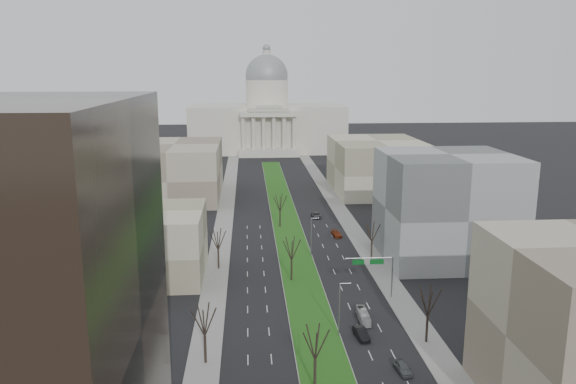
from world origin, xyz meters
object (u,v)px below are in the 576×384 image
car_black (361,333)px  car_grey_far (316,215)px  box_van (363,316)px  car_red (336,234)px  car_grey_near (403,367)px

car_black → car_grey_far: size_ratio=0.90×
box_van → car_grey_far: bearing=91.3°
car_red → box_van: box_van is taller
car_black → car_red: car_black is taller
box_van → car_red: bearing=87.9°
car_grey_far → box_van: box_van is taller
car_grey_near → car_black: (-3.79, 10.82, 0.06)m
car_black → box_van: 6.33m
car_black → car_red: size_ratio=0.98×
car_red → car_black: bearing=-102.2°
car_grey_near → car_red: 66.80m
car_grey_far → car_black: bearing=-91.9°
car_grey_near → box_van: size_ratio=0.64×
car_red → box_van: size_ratio=0.74×
car_red → car_grey_near: bearing=-98.2°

